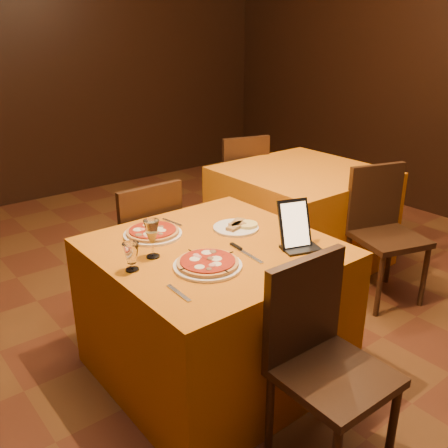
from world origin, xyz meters
TOP-DOWN VIEW (x-y plane):
  - floor at (0.00, 0.00)m, footprint 6.00×7.00m
  - wall_back at (0.00, 3.50)m, footprint 6.00×0.01m
  - main_table at (-0.24, -0.04)m, footprint 1.10×1.10m
  - side_table at (1.15, 0.66)m, footprint 1.10×1.10m
  - chair_main_near at (-0.24, -0.84)m, footprint 0.41×0.41m
  - chair_main_far at (-0.24, 0.76)m, footprint 0.41×0.41m
  - chair_side_near at (1.15, -0.14)m, footprint 0.50×0.50m
  - chair_side_far at (1.15, 1.44)m, footprint 0.45×0.45m
  - pizza_near at (-0.40, -0.21)m, footprint 0.31×0.31m
  - pizza_far at (-0.41, 0.26)m, footprint 0.31×0.31m
  - cutlet_dish at (-0.01, 0.06)m, footprint 0.25×0.25m
  - wine_glass at (-0.54, 0.04)m, footprint 0.09×0.09m
  - water_glass at (-0.69, -0.02)m, footprint 0.09×0.09m
  - tablet at (0.07, -0.29)m, footprint 0.18×0.14m
  - knife at (-0.18, -0.21)m, footprint 0.04×0.25m
  - fork_near at (-0.64, -0.33)m, footprint 0.02×0.17m
  - fork_far at (-0.23, 0.35)m, footprint 0.04×0.16m

SIDE VIEW (x-z plane):
  - floor at x=0.00m, z-range -0.01..0.00m
  - main_table at x=-0.24m, z-range 0.00..0.75m
  - side_table at x=1.15m, z-range 0.00..0.75m
  - chair_main_near at x=-0.24m, z-range 0.00..0.91m
  - chair_main_far at x=-0.24m, z-range 0.00..0.91m
  - chair_side_near at x=1.15m, z-range 0.00..0.91m
  - chair_side_far at x=1.15m, z-range 0.00..0.91m
  - knife at x=-0.18m, z-range 0.75..0.76m
  - fork_near at x=-0.64m, z-range 0.75..0.76m
  - fork_far at x=-0.23m, z-range 0.75..0.76m
  - cutlet_dish at x=-0.01m, z-range 0.75..0.78m
  - pizza_near at x=-0.40m, z-range 0.75..0.78m
  - pizza_far at x=-0.41m, z-range 0.75..0.78m
  - water_glass at x=-0.69m, z-range 0.75..0.88m
  - wine_glass at x=-0.54m, z-range 0.75..0.94m
  - tablet at x=0.07m, z-range 0.75..0.99m
  - wall_back at x=0.00m, z-range 0.00..2.80m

